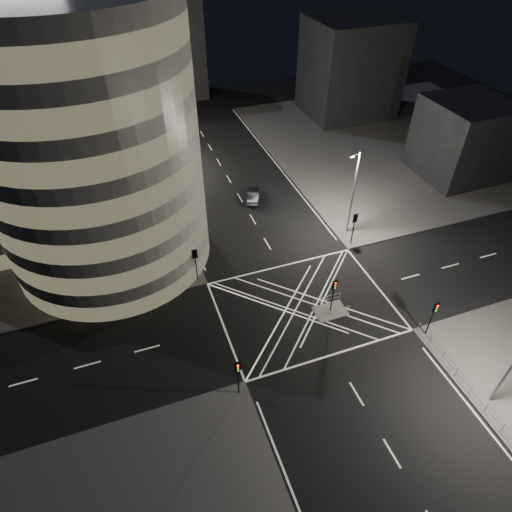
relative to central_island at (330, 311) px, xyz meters
name	(u,v)px	position (x,y,z in m)	size (l,w,h in m)	color
ground	(304,306)	(-2.00, 1.50, -0.07)	(120.00, 120.00, 0.00)	black
sidewalk_far_left	(0,211)	(-31.00, 28.50, 0.00)	(42.00, 42.00, 0.15)	#4D4A48
sidewalk_far_right	(401,140)	(27.00, 28.50, 0.00)	(42.00, 42.00, 0.15)	#4D4A48
central_island	(330,311)	(0.00, 0.00, 0.00)	(3.00, 2.00, 0.15)	slate
office_tower_curved	(35,133)	(-22.74, 20.24, 12.58)	(30.00, 29.00, 27.20)	gray
office_block_rear	(34,74)	(-24.00, 43.50, 11.07)	(24.00, 16.00, 22.00)	gray
building_right_far	(350,68)	(24.00, 41.50, 7.58)	(14.00, 12.00, 15.00)	black
building_right_near	(463,139)	(28.00, 17.50, 5.08)	(10.00, 10.00, 10.00)	black
building_far_end	(151,47)	(-6.00, 59.50, 8.93)	(18.00, 8.00, 18.00)	black
tree_a	(171,236)	(-12.50, 10.50, 4.56)	(4.99, 4.99, 7.36)	black
tree_b	(160,200)	(-12.50, 16.50, 5.01)	(5.07, 5.07, 7.86)	black
tree_c	(151,174)	(-12.50, 22.50, 4.90)	(4.55, 4.55, 7.45)	black
tree_d	(142,145)	(-12.50, 28.50, 5.72)	(5.39, 5.39, 8.75)	black
tree_e	(138,138)	(-12.50, 34.50, 3.97)	(4.34, 4.34, 6.40)	black
traffic_signal_fl	(195,259)	(-10.80, 8.30, 2.84)	(0.55, 0.22, 4.00)	black
traffic_signal_nl	(238,372)	(-10.80, -5.30, 2.84)	(0.55, 0.22, 4.00)	black
traffic_signal_fr	(354,223)	(6.80, 8.30, 2.84)	(0.55, 0.22, 4.00)	black
traffic_signal_nr	(434,313)	(6.80, -5.30, 2.84)	(0.55, 0.22, 4.00)	black
traffic_signal_island	(334,290)	(0.00, 0.00, 2.84)	(0.55, 0.22, 4.00)	black
street_lamp_left_near	(175,210)	(-11.44, 13.50, 5.47)	(1.25, 0.25, 10.00)	slate
street_lamp_left_far	(148,136)	(-11.44, 31.50, 5.47)	(1.25, 0.25, 10.00)	slate
street_lamp_right_far	(353,191)	(7.44, 10.50, 5.47)	(1.25, 0.25, 10.00)	slate
railing_near_right	(463,381)	(6.30, -10.65, 0.62)	(0.06, 11.70, 1.10)	slate
railing_island_south	(335,313)	(0.00, -0.90, 0.62)	(2.80, 0.06, 1.10)	slate
railing_island_north	(327,300)	(0.00, 0.90, 0.62)	(2.80, 0.06, 1.10)	slate
sedan	(253,195)	(-0.50, 20.49, 0.60)	(1.43, 4.10, 1.35)	black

